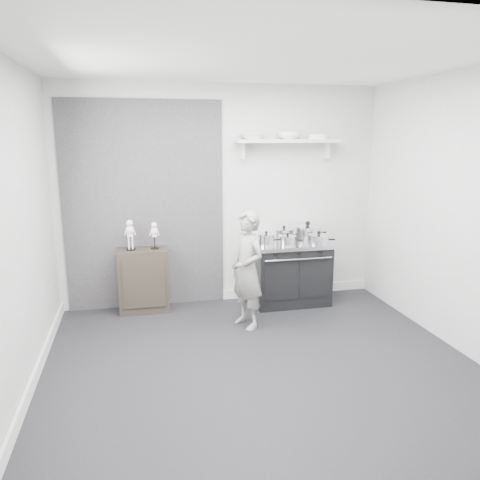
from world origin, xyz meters
name	(u,v)px	position (x,y,z in m)	size (l,w,h in m)	color
ground	(259,362)	(0.00, 0.00, 0.00)	(4.00, 4.00, 0.00)	black
room_shell	(247,187)	(-0.09, 0.15, 1.64)	(4.02, 3.62, 2.71)	#AFAFAC
wall_shelf	(288,142)	(0.80, 1.68, 2.01)	(1.30, 0.26, 0.24)	silver
stove	(290,272)	(0.81, 1.48, 0.40)	(0.98, 0.62, 0.79)	black
side_cabinet	(144,280)	(-1.01, 1.61, 0.38)	(0.59, 0.34, 0.77)	black
child	(247,270)	(0.10, 0.86, 0.65)	(0.48, 0.31, 1.31)	gray
pot_front_left	(266,240)	(0.46, 1.38, 0.86)	(0.28, 0.20, 0.18)	silver
pot_back_left	(284,235)	(0.74, 1.57, 0.87)	(0.33, 0.24, 0.20)	silver
pot_back_right	(307,232)	(1.06, 1.58, 0.88)	(0.43, 0.34, 0.24)	silver
pot_front_right	(319,239)	(1.09, 1.29, 0.85)	(0.34, 0.25, 0.17)	silver
pot_front_center	(288,240)	(0.71, 1.33, 0.85)	(0.29, 0.21, 0.15)	silver
skeleton_full	(130,233)	(-1.14, 1.61, 0.97)	(0.12, 0.07, 0.42)	silver
skeleton_torso	(154,234)	(-0.86, 1.61, 0.95)	(0.10, 0.07, 0.37)	silver
bowl_large	(252,136)	(0.35, 1.67, 2.08)	(0.29, 0.29, 0.07)	white
bowl_small	(289,136)	(0.81, 1.67, 2.08)	(0.27, 0.27, 0.08)	white
plate_stack	(318,137)	(1.19, 1.67, 2.07)	(0.25, 0.25, 0.06)	white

